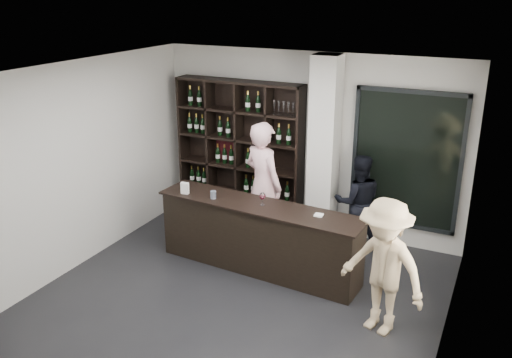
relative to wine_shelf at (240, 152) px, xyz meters
The scene contains 12 objects.
floor 3.06m from the wine_shelf, 65.85° to the right, with size 5.00×5.50×0.01m, color black.
wine_shelf is the anchor object (origin of this frame).
structural_column 1.52m from the wine_shelf, ahead, with size 0.40×0.40×2.90m, color silver.
glass_panel 2.71m from the wine_shelf, ahead, with size 1.60×0.08×2.10m.
tasting_counter 1.94m from the wine_shelf, 54.23° to the right, with size 3.01×0.63×0.99m.
taster_pink 1.07m from the wine_shelf, 42.89° to the right, with size 0.72×0.47×1.96m, color #FFC3C8.
taster_black 2.16m from the wine_shelf, ahead, with size 0.72×0.56×1.48m, color black.
customer 3.68m from the wine_shelf, 36.27° to the right, with size 1.07×0.61×1.65m, color tan.
wine_glass 1.83m from the wine_shelf, 52.77° to the right, with size 0.09×0.09×0.21m, color white, non-canonical shape.
spit_cup 1.59m from the wine_shelf, 76.23° to the right, with size 0.08×0.08×0.11m, color #A4B2C9.
napkin_stack 2.43m from the wine_shelf, 37.28° to the right, with size 0.11×0.11×0.02m, color white.
card_stand 1.56m from the wine_shelf, 93.16° to the right, with size 0.11×0.06×0.17m, color white.
Camera 1 is at (2.86, -5.11, 3.83)m, focal length 38.00 mm.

